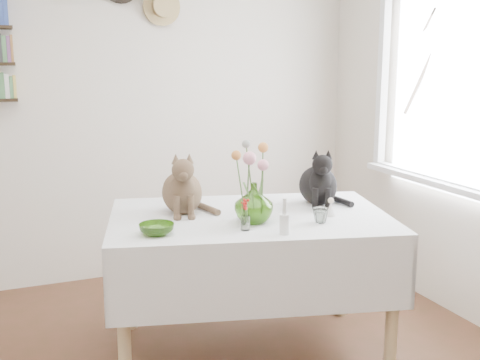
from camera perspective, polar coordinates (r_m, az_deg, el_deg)
name	(u,v)px	position (r m, az deg, el deg)	size (l,w,h in m)	color
room	(202,168)	(2.44, -3.62, 1.18)	(4.08, 4.58, 2.58)	brown
window	(451,103)	(4.12, 19.40, 6.90)	(0.12, 1.52, 1.32)	white
dining_table	(250,250)	(3.41, 0.92, -6.62)	(1.73, 1.34, 0.82)	white
tabby_cat	(182,181)	(3.38, -5.54, -0.11)	(0.24, 0.31, 0.36)	brown
black_cat	(318,175)	(3.59, 7.43, 0.46)	(0.23, 0.30, 0.35)	black
flower_vase	(254,203)	(3.18, 1.32, -2.18)	(0.21, 0.21, 0.21)	#6CA833
green_bowl	(157,229)	(3.01, -7.91, -4.64)	(0.18, 0.18, 0.05)	#6CA833
drinking_glass	(320,215)	(3.21, 7.64, -3.35)	(0.09, 0.09, 0.08)	white
candlestick	(284,222)	(2.99, 4.23, -4.00)	(0.05, 0.05, 0.18)	white
berry_jar	(245,214)	(3.04, 0.51, -3.26)	(0.05, 0.05, 0.19)	white
porcelain_figurine	(331,208)	(3.36, 8.59, -2.65)	(0.05, 0.05, 0.10)	white
flower_bouquet	(253,159)	(3.14, 1.23, 2.04)	(0.17, 0.12, 0.39)	#4C7233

